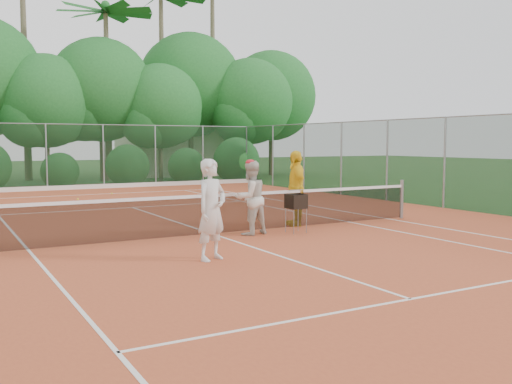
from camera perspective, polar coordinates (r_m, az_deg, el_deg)
ground at (r=13.54m, az=-4.23°, el=-4.34°), size 120.00×120.00×0.00m
clay_court at (r=13.53m, az=-4.23°, el=-4.30°), size 18.00×36.00×0.02m
club_building at (r=38.97m, az=-7.28°, el=3.94°), size 8.00×5.00×3.00m
tennis_net at (r=13.46m, az=-4.24°, el=-2.11°), size 11.97×0.10×1.10m
player_white at (r=10.51m, az=-4.46°, el=-1.78°), size 0.80×0.68×1.87m
player_center_grp at (r=13.36m, az=-0.57°, el=-0.57°), size 0.96×0.81×1.77m
player_yellow at (r=14.87m, az=4.01°, el=0.38°), size 0.83×1.24×1.96m
ball_hopper at (r=13.72m, az=4.03°, el=-1.02°), size 0.41×0.41×0.93m
stray_ball_a at (r=24.61m, az=-14.21°, el=-0.14°), size 0.07×0.07×0.07m
stray_ball_b at (r=22.52m, az=-17.39°, el=-0.68°), size 0.07×0.07×0.07m
stray_ball_c at (r=23.69m, az=-3.11°, el=-0.19°), size 0.07×0.07×0.07m
court_markings at (r=13.53m, az=-4.23°, el=-4.25°), size 11.03×23.83×0.01m
fence_back at (r=27.69m, az=-17.59°, el=3.37°), size 18.07×0.07×3.00m
tropical_treeline at (r=33.22m, az=-17.18°, el=9.82°), size 32.10×8.49×15.03m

